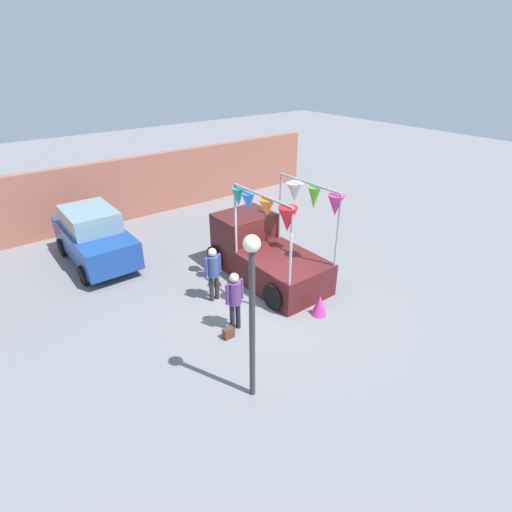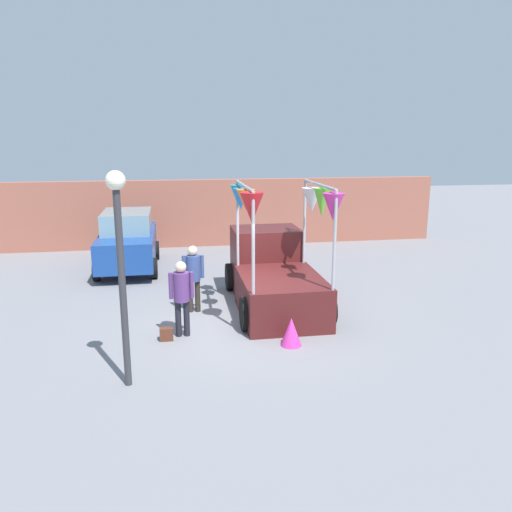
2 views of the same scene
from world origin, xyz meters
The scene contains 9 objects.
ground_plane centered at (0.00, 0.00, 0.00)m, with size 60.00×60.00×0.00m, color slate.
vendor_truck centered at (0.87, 1.28, 0.90)m, with size 2.35×4.09×3.18m.
parked_car centered at (-3.07, 5.47, 0.94)m, with size 1.88×4.00×1.88m.
person_customer centered at (-1.49, -0.53, 1.01)m, with size 0.53×0.34×1.67m.
person_vendor centered at (-1.17, 0.99, 1.01)m, with size 0.53×0.34×1.67m.
handbag centered at (-1.84, -0.73, 0.14)m, with size 0.28×0.16×0.28m, color #592D1E.
street_lamp centered at (-2.48, -2.59, 2.44)m, with size 0.32×0.32×3.71m.
brick_boundary_wall centered at (0.00, 8.67, 1.30)m, with size 18.00×0.36×2.60m, color #9E5947.
folded_kite_bundle_magenta centered at (0.72, -1.42, 0.30)m, with size 0.44×0.44×0.60m, color #D83399.
Camera 2 is at (-1.61, -10.80, 4.23)m, focal length 35.00 mm.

